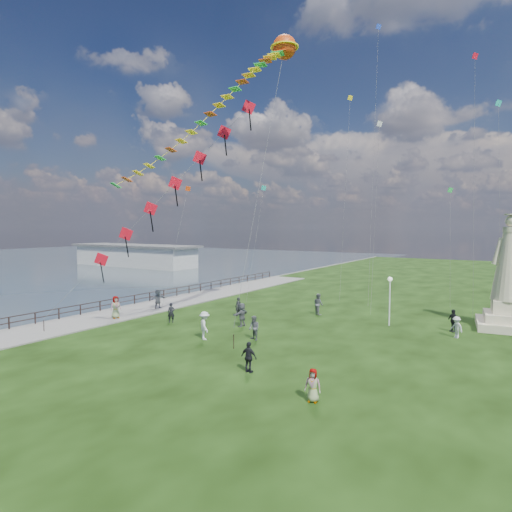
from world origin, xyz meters
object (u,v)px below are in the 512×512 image
Objects in this scene: person_2 at (205,326)px; person_3 at (249,357)px; person_11 at (242,315)px; person_4 at (313,385)px; person_10 at (116,308)px; pier_pavilion at (134,255)px; person_0 at (171,313)px; person_9 at (453,321)px; person_7 at (318,304)px; lamppost at (390,291)px; statue at (510,286)px; serpent_kite at (282,50)px; person_5 at (158,300)px; person_6 at (238,307)px; person_1 at (254,328)px; person_8 at (456,327)px.

person_3 is (6.16, -3.91, -0.14)m from person_2.
person_2 reaches higher than person_11.
person_10 is (-20.82, 6.57, 0.19)m from person_4.
pier_pavilion reaches higher than person_2.
person_3 reaches higher than person_0.
person_9 is 26.30m from person_10.
person_7 is (-3.02, 15.66, 0.11)m from person_3.
lamppost is at bearing 125.06° from person_11.
statue is 0.39× the size of serpent_kite.
statue is 24.58m from serpent_kite.
person_10 reaches higher than person_9.
person_7 is at bearing -26.71° from pier_pavilion.
person_5 is 1.11× the size of person_6.
person_6 is (-12.97, 13.03, 0.07)m from person_4.
person_6 is 0.89× the size of person_11.
person_0 is at bearing 83.86° from person_7.
person_2 is 1.04× the size of person_10.
person_2 reaches higher than person_9.
person_11 is (-6.19, 8.46, 0.08)m from person_3.
person_2 is at bearing -37.68° from pier_pavilion.
person_6 is 6.99m from person_7.
person_1 is 1.12× the size of person_4.
lamppost is at bearing -56.07° from person_5.
person_0 reaches higher than person_8.
statue reaches higher than person_4.
person_5 is 14.73m from person_7.
serpent_kite reaches higher than person_1.
statue is at bearing -52.85° from person_5.
pier_pavilion is 18.04× the size of person_9.
person_11 is (10.38, -1.43, 0.01)m from person_5.
person_10 is (-7.85, -6.46, 0.12)m from person_6.
person_4 is at bearing -46.78° from person_6.
person_0 reaches higher than person_4.
serpent_kite is (-1.02, -4.95, 20.05)m from person_7.
person_5 is 1.20× the size of person_8.
person_0 is at bearing -160.45° from statue.
person_2 is at bearing 112.72° from person_7.
person_4 is at bearing -169.01° from person_2.
person_4 is at bearing -68.95° from person_8.
person_3 reaches higher than person_4.
person_2 is at bearing 142.13° from person_4.
person_5 is (-16.57, 9.89, 0.07)m from person_3.
person_4 is at bearing -55.61° from serpent_kite.
person_2 is 7.84m from person_6.
person_9 is at bearing 64.83° from person_1.
person_10 is (-13.15, -0.66, 0.10)m from person_1.
statue is at bearing 121.28° from person_11.
person_10 is at bearing 33.04° from person_2.
lamppost is 2.58× the size of person_4.
person_5 reaches higher than person_9.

